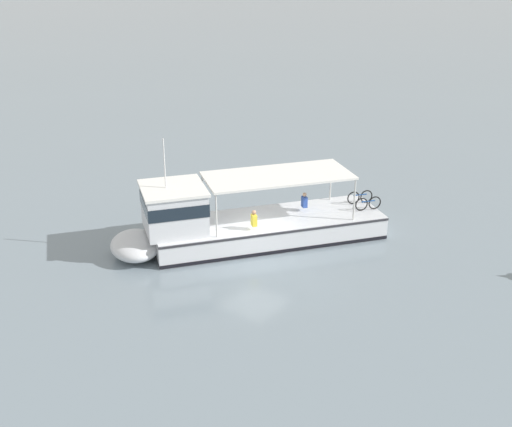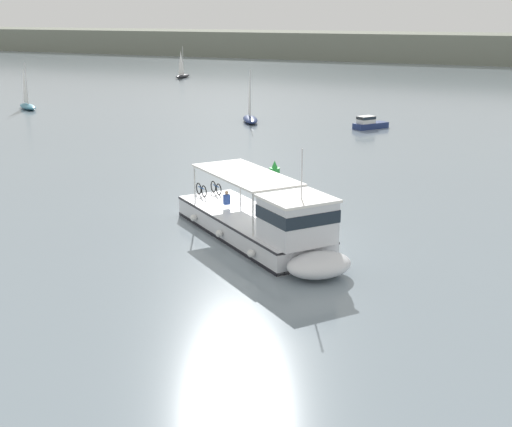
{
  "view_description": "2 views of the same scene",
  "coord_description": "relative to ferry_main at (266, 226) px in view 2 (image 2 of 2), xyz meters",
  "views": [
    {
      "loc": [
        19.64,
        15.55,
        12.47
      ],
      "look_at": [
        -1.18,
        -0.87,
        1.4
      ],
      "focal_mm": 43.59,
      "sensor_mm": 36.0,
      "label": 1
    },
    {
      "loc": [
        13.34,
        -29.97,
        10.83
      ],
      "look_at": [
        -1.18,
        -0.87,
        1.4
      ],
      "focal_mm": 48.51,
      "sensor_mm": 36.0,
      "label": 2
    }
  ],
  "objects": [
    {
      "name": "sailboat_near_starboard",
      "position": [
        -46.79,
        32.45,
        -0.47
      ],
      "size": [
        4.82,
        3.72,
        5.4
      ],
      "color": "teal",
      "rests_on": "ground"
    },
    {
      "name": "sailboat_mid_channel",
      "position": [
        -52.57,
        75.44,
        -0.47
      ],
      "size": [
        1.96,
        4.93,
        5.4
      ],
      "color": "#232328",
      "rests_on": "ground"
    },
    {
      "name": "ground_plane",
      "position": [
        0.35,
        1.45,
        -1.01
      ],
      "size": [
        400.0,
        400.0,
        0.0
      ],
      "primitive_type": "plane",
      "color": "gray"
    },
    {
      "name": "sailboat_horizon_west",
      "position": [
        -18.71,
        35.04,
        -0.47
      ],
      "size": [
        3.81,
        4.78,
        5.4
      ],
      "color": "navy",
      "rests_on": "ground"
    },
    {
      "name": "channel_buoy",
      "position": [
        -5.4,
        12.51,
        -0.45
      ],
      "size": [
        0.7,
        0.7,
        1.4
      ],
      "color": "green",
      "rests_on": "ground"
    },
    {
      "name": "ferry_main",
      "position": [
        0.0,
        0.0,
        0.0
      ],
      "size": [
        12.2,
        9.8,
        5.32
      ],
      "color": "silver",
      "rests_on": "ground"
    },
    {
      "name": "motorboat_off_stern",
      "position": [
        -6.45,
        36.52,
        -0.47
      ],
      "size": [
        2.96,
        3.76,
        1.26
      ],
      "color": "navy",
      "rests_on": "ground"
    }
  ]
}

